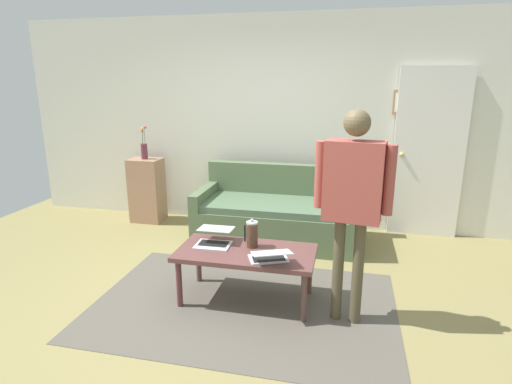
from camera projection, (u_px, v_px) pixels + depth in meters
The scene contains 12 objects.
ground_plane at pixel (231, 301), 3.67m from camera, with size 7.68×7.68×0.00m, color olive.
area_rug at pixel (244, 305), 3.60m from camera, with size 2.59×1.72×0.01m, color #585249.
back_wall at pixel (276, 123), 5.38m from camera, with size 7.04×0.11×2.70m.
interior_door at pixel (428, 155), 4.98m from camera, with size 0.82×0.09×2.05m.
couch at pixel (278, 215), 5.01m from camera, with size 1.93×0.89×0.88m.
coffee_table at pixel (246, 256), 3.58m from camera, with size 1.19×0.60×0.47m.
laptop_left at pixel (214, 239), 3.70m from camera, with size 0.32×0.34×0.13m.
laptop_center at pixel (269, 257), 3.34m from camera, with size 0.41×0.42×0.13m.
french_press at pixel (252, 234), 3.62m from camera, with size 0.12×0.10×0.26m.
side_shelf at pixel (147, 190), 5.65m from camera, with size 0.42×0.32×0.87m.
flower_vase at pixel (144, 150), 5.50m from camera, with size 0.09×0.09×0.44m.
person_standing at pixel (353, 192), 3.09m from camera, with size 0.60×0.25×1.70m.
Camera 1 is at (-0.94, 3.16, 1.90)m, focal length 28.93 mm.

